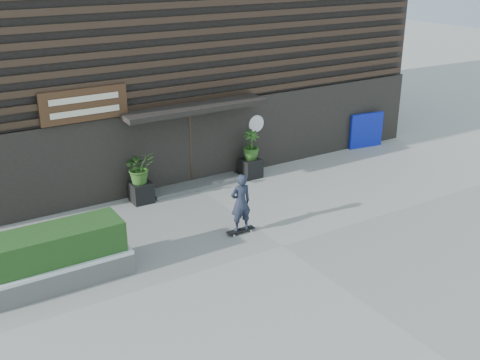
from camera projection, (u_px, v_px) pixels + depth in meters
ground at (282, 246)px, 14.53m from camera, size 80.00×80.00×0.00m
entrance_step at (196, 185)px, 18.14m from camera, size 3.00×0.80×0.12m
planter_pot_left at (141, 192)px, 16.96m from camera, size 0.60×0.60×0.60m
bamboo_left at (140, 167)px, 16.67m from camera, size 0.86×0.75×0.96m
planter_pot_right at (251, 168)px, 18.82m from camera, size 0.60×0.60×0.60m
bamboo_right at (251, 145)px, 18.53m from camera, size 0.54×0.54×0.96m
raised_bed at (50, 273)px, 12.84m from camera, size 3.50×1.20×0.50m
snow_layer at (49, 262)px, 12.73m from camera, size 3.50×1.20×0.08m
hedge at (47, 246)px, 12.58m from camera, size 3.30×1.00×0.70m
blue_tarp at (366, 130)px, 21.51m from camera, size 1.38×0.29×1.29m
building at (123, 36)px, 20.91m from camera, size 18.00×11.00×8.00m
skateboarder at (241, 203)px, 14.88m from camera, size 0.78×0.41×1.64m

